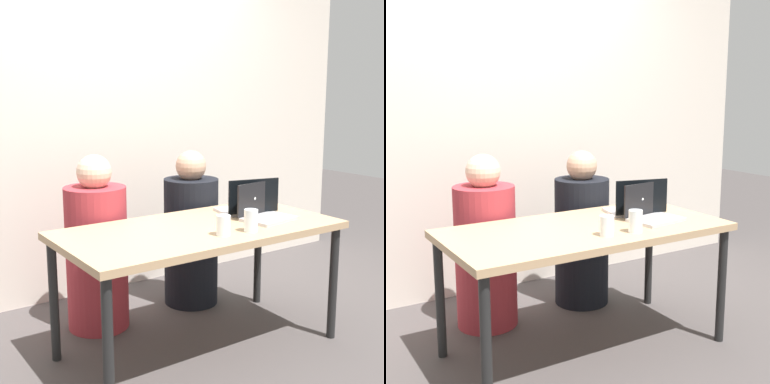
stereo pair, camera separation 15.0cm
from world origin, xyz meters
TOP-DOWN VIEW (x-y plane):
  - ground_plane at (0.00, 0.00)m, footprint 12.00×12.00m
  - back_wall at (0.00, 1.20)m, footprint 4.50×0.10m
  - desk at (0.00, 0.00)m, footprint 1.55×0.76m
  - person_on_left at (-0.35, 0.60)m, footprint 0.42×0.42m
  - person_on_right at (0.35, 0.60)m, footprint 0.45×0.45m
  - laptop_front_right at (0.40, -0.07)m, footprint 0.32×0.26m
  - laptop_back_right at (0.43, 0.10)m, footprint 0.37×0.30m
  - water_glass_center at (-0.01, -0.22)m, footprint 0.07×0.07m
  - water_glass_right at (0.16, -0.24)m, footprint 0.07×0.07m

SIDE VIEW (x-z plane):
  - ground_plane at x=0.00m, z-range 0.00..0.00m
  - person_on_right at x=0.35m, z-range -0.06..1.00m
  - person_on_left at x=-0.35m, z-range -0.06..1.02m
  - desk at x=0.00m, z-range 0.29..1.01m
  - laptop_front_right at x=0.40m, z-range 0.66..0.86m
  - water_glass_center at x=-0.01m, z-range 0.71..0.82m
  - laptop_back_right at x=0.43m, z-range 0.65..0.87m
  - water_glass_right at x=0.16m, z-range 0.71..0.83m
  - back_wall at x=0.00m, z-range 0.00..2.55m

